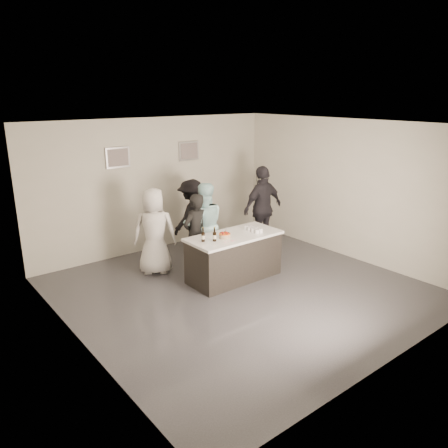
{
  "coord_description": "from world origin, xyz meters",
  "views": [
    {
      "loc": [
        -4.86,
        -5.63,
        3.5
      ],
      "look_at": [
        0.0,
        0.5,
        1.15
      ],
      "focal_mm": 35.0,
      "sensor_mm": 36.0,
      "label": 1
    }
  ],
  "objects_px": {
    "person_main_black": "(195,234)",
    "person_guest_right": "(263,208)",
    "person_main_blue": "(204,225)",
    "cake": "(225,236)",
    "person_guest_left": "(154,231)",
    "person_guest_back": "(192,216)",
    "beer_bottle_b": "(215,234)",
    "beer_bottle_a": "(203,235)",
    "bar_counter": "(234,257)"
  },
  "relations": [
    {
      "from": "person_main_black",
      "to": "beer_bottle_b",
      "type": "bearing_deg",
      "value": 71.07
    },
    {
      "from": "beer_bottle_b",
      "to": "cake",
      "type": "bearing_deg",
      "value": 7.06
    },
    {
      "from": "beer_bottle_b",
      "to": "person_main_blue",
      "type": "distance_m",
      "value": 1.07
    },
    {
      "from": "person_main_black",
      "to": "person_guest_left",
      "type": "distance_m",
      "value": 0.81
    },
    {
      "from": "cake",
      "to": "beer_bottle_a",
      "type": "xyz_separation_m",
      "value": [
        -0.44,
        0.08,
        0.09
      ]
    },
    {
      "from": "cake",
      "to": "bar_counter",
      "type": "bearing_deg",
      "value": 7.59
    },
    {
      "from": "person_main_black",
      "to": "person_guest_right",
      "type": "relative_size",
      "value": 0.84
    },
    {
      "from": "person_main_black",
      "to": "person_guest_right",
      "type": "height_order",
      "value": "person_guest_right"
    },
    {
      "from": "beer_bottle_b",
      "to": "person_guest_left",
      "type": "xyz_separation_m",
      "value": [
        -0.52,
        1.28,
        -0.16
      ]
    },
    {
      "from": "person_main_blue",
      "to": "bar_counter",
      "type": "bearing_deg",
      "value": 116.83
    },
    {
      "from": "beer_bottle_b",
      "to": "person_guest_left",
      "type": "relative_size",
      "value": 0.15
    },
    {
      "from": "bar_counter",
      "to": "person_main_black",
      "type": "bearing_deg",
      "value": 119.63
    },
    {
      "from": "cake",
      "to": "person_guest_right",
      "type": "xyz_separation_m",
      "value": [
        1.92,
        1.0,
        0.03
      ]
    },
    {
      "from": "person_guest_left",
      "to": "beer_bottle_a",
      "type": "bearing_deg",
      "value": 139.65
    },
    {
      "from": "person_main_black",
      "to": "person_guest_left",
      "type": "relative_size",
      "value": 0.94
    },
    {
      "from": "beer_bottle_a",
      "to": "person_guest_right",
      "type": "distance_m",
      "value": 2.53
    },
    {
      "from": "bar_counter",
      "to": "person_main_blue",
      "type": "bearing_deg",
      "value": 93.99
    },
    {
      "from": "person_guest_right",
      "to": "person_guest_back",
      "type": "relative_size",
      "value": 1.15
    },
    {
      "from": "cake",
      "to": "beer_bottle_b",
      "type": "relative_size",
      "value": 0.85
    },
    {
      "from": "person_main_blue",
      "to": "person_guest_right",
      "type": "distance_m",
      "value": 1.73
    },
    {
      "from": "beer_bottle_a",
      "to": "cake",
      "type": "bearing_deg",
      "value": -10.64
    },
    {
      "from": "bar_counter",
      "to": "person_guest_back",
      "type": "relative_size",
      "value": 1.11
    },
    {
      "from": "beer_bottle_a",
      "to": "person_guest_back",
      "type": "bearing_deg",
      "value": 61.72
    },
    {
      "from": "person_main_black",
      "to": "person_main_blue",
      "type": "distance_m",
      "value": 0.39
    },
    {
      "from": "person_main_black",
      "to": "person_guest_back",
      "type": "xyz_separation_m",
      "value": [
        0.63,
        1.04,
        0.02
      ]
    },
    {
      "from": "beer_bottle_b",
      "to": "person_guest_left",
      "type": "bearing_deg",
      "value": 112.29
    },
    {
      "from": "cake",
      "to": "person_guest_back",
      "type": "distance_m",
      "value": 1.85
    },
    {
      "from": "beer_bottle_a",
      "to": "person_main_blue",
      "type": "bearing_deg",
      "value": 53.21
    },
    {
      "from": "bar_counter",
      "to": "beer_bottle_b",
      "type": "height_order",
      "value": "beer_bottle_b"
    },
    {
      "from": "beer_bottle_b",
      "to": "bar_counter",
      "type": "bearing_deg",
      "value": 7.32
    },
    {
      "from": "cake",
      "to": "beer_bottle_a",
      "type": "relative_size",
      "value": 0.85
    },
    {
      "from": "person_guest_back",
      "to": "person_main_blue",
      "type": "bearing_deg",
      "value": 54.38
    },
    {
      "from": "cake",
      "to": "person_guest_back",
      "type": "height_order",
      "value": "person_guest_back"
    },
    {
      "from": "bar_counter",
      "to": "person_guest_left",
      "type": "xyz_separation_m",
      "value": [
        -1.05,
        1.21,
        0.42
      ]
    },
    {
      "from": "person_guest_right",
      "to": "person_guest_back",
      "type": "distance_m",
      "value": 1.64
    },
    {
      "from": "cake",
      "to": "person_guest_left",
      "type": "relative_size",
      "value": 0.13
    },
    {
      "from": "person_guest_right",
      "to": "beer_bottle_b",
      "type": "bearing_deg",
      "value": 23.0
    },
    {
      "from": "person_main_black",
      "to": "cake",
      "type": "bearing_deg",
      "value": 90.63
    },
    {
      "from": "person_main_blue",
      "to": "person_guest_left",
      "type": "relative_size",
      "value": 1.02
    },
    {
      "from": "person_main_black",
      "to": "person_guest_back",
      "type": "bearing_deg",
      "value": -131.79
    },
    {
      "from": "beer_bottle_b",
      "to": "beer_bottle_a",
      "type": "bearing_deg",
      "value": 146.6
    },
    {
      "from": "person_main_blue",
      "to": "person_guest_left",
      "type": "height_order",
      "value": "person_main_blue"
    },
    {
      "from": "bar_counter",
      "to": "person_guest_right",
      "type": "height_order",
      "value": "person_guest_right"
    },
    {
      "from": "cake",
      "to": "person_guest_right",
      "type": "height_order",
      "value": "person_guest_right"
    },
    {
      "from": "person_main_blue",
      "to": "person_guest_back",
      "type": "bearing_deg",
      "value": -85.5
    },
    {
      "from": "bar_counter",
      "to": "cake",
      "type": "bearing_deg",
      "value": -172.41
    },
    {
      "from": "person_main_blue",
      "to": "person_guest_back",
      "type": "height_order",
      "value": "person_main_blue"
    },
    {
      "from": "beer_bottle_b",
      "to": "person_guest_back",
      "type": "height_order",
      "value": "person_guest_back"
    },
    {
      "from": "bar_counter",
      "to": "person_main_blue",
      "type": "relative_size",
      "value": 1.05
    },
    {
      "from": "cake",
      "to": "person_guest_left",
      "type": "bearing_deg",
      "value": 122.28
    }
  ]
}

